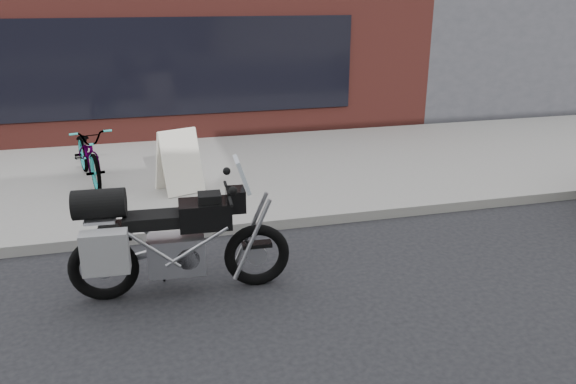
% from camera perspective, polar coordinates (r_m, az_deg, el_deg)
% --- Properties ---
extents(near_sidewalk, '(44.00, 6.00, 0.15)m').
position_cam_1_polar(near_sidewalk, '(10.67, -5.59, 2.68)').
color(near_sidewalk, gray).
rests_on(near_sidewalk, ground).
extents(storefront, '(14.00, 10.07, 4.50)m').
position_cam_1_polar(storefront, '(17.10, -16.69, 15.79)').
color(storefront, '#521F1A').
rests_on(storefront, ground).
extents(motorcycle, '(2.42, 0.78, 1.53)m').
position_cam_1_polar(motorcycle, '(6.21, -12.33, -4.76)').
color(motorcycle, black).
rests_on(motorcycle, ground).
extents(bicycle_front, '(1.06, 1.95, 0.97)m').
position_cam_1_polar(bicycle_front, '(9.95, -19.58, 3.72)').
color(bicycle_front, gray).
rests_on(bicycle_front, near_sidewalk).
extents(sandwich_sign, '(0.78, 0.75, 1.00)m').
position_cam_1_polar(sandwich_sign, '(9.09, -11.07, 3.17)').
color(sandwich_sign, white).
rests_on(sandwich_sign, near_sidewalk).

